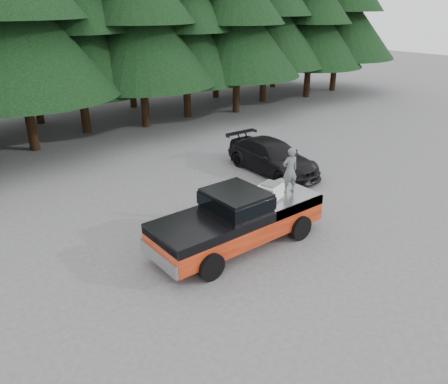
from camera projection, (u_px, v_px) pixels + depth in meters
ground at (215, 258)px, 13.52m from camera, size 120.00×120.00×0.00m
pickup_truck at (238, 226)px, 14.00m from camera, size 6.00×2.04×1.33m
truck_cab at (236, 200)px, 13.55m from camera, size 1.66×1.90×0.59m
air_compressor at (270, 192)px, 14.20m from camera, size 0.87×0.79×0.51m
man_on_bed at (290, 170)px, 14.56m from camera, size 0.64×0.49×1.57m
parked_car at (273, 157)px, 20.05m from camera, size 2.24×5.09×1.45m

